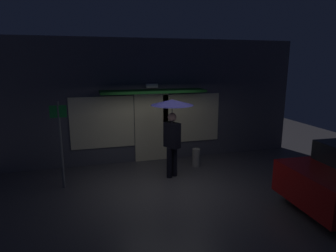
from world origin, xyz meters
The scene contains 5 objects.
ground_plane centered at (0.00, 0.00, 0.00)m, with size 18.00×18.00×0.00m, color #423F44.
building_facade centered at (0.00, 2.34, 1.93)m, with size 9.97×1.00×3.88m.
person_with_umbrella centered at (0.23, 0.64, 1.68)m, with size 1.15×1.15×2.19m.
street_sign_post centered at (-2.66, 0.69, 1.28)m, with size 0.40×0.07×2.24m.
sidewalk_bollard centered at (1.19, 1.25, 0.28)m, with size 0.23×0.23×0.56m, color #9E998E.
Camera 1 is at (-1.97, -6.77, 3.16)m, focal length 31.10 mm.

